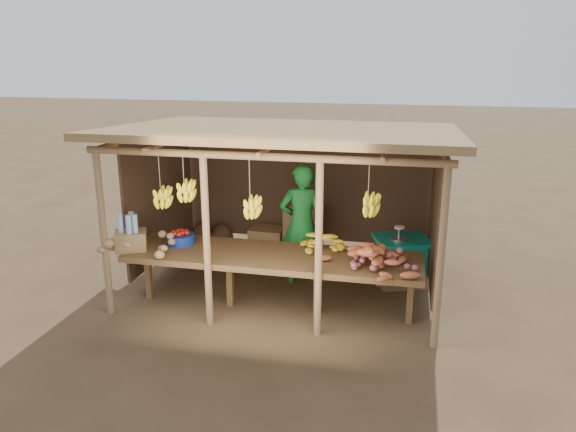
# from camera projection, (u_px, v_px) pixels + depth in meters

# --- Properties ---
(ground) EXTENTS (60.00, 60.00, 0.00)m
(ground) POSITION_uv_depth(u_px,v_px,m) (288.00, 282.00, 8.49)
(ground) COLOR brown
(ground) RESTS_ON ground
(stall_structure) EXTENTS (4.70, 3.50, 2.43)m
(stall_structure) POSITION_uv_depth(u_px,v_px,m) (286.00, 159.00, 7.85)
(stall_structure) COLOR #916F4B
(stall_structure) RESTS_ON ground
(counter) EXTENTS (3.90, 1.05, 0.80)m
(counter) POSITION_uv_depth(u_px,v_px,m) (273.00, 259.00, 7.39)
(counter) COLOR brown
(counter) RESTS_ON ground
(potato_heap) EXTENTS (1.15, 0.76, 0.37)m
(potato_heap) POSITION_uv_depth(u_px,v_px,m) (141.00, 239.00, 7.41)
(potato_heap) COLOR tan
(potato_heap) RESTS_ON counter
(sweet_potato_heap) EXTENTS (1.28, 0.97, 0.36)m
(sweet_potato_heap) POSITION_uv_depth(u_px,v_px,m) (367.00, 256.00, 6.80)
(sweet_potato_heap) COLOR #B8552F
(sweet_potato_heap) RESTS_ON counter
(onion_heap) EXTENTS (0.97, 0.75, 0.36)m
(onion_heap) POSITION_uv_depth(u_px,v_px,m) (387.00, 256.00, 6.79)
(onion_heap) COLOR #A75159
(onion_heap) RESTS_ON counter
(banana_pile) EXTENTS (0.64, 0.43, 0.35)m
(banana_pile) POSITION_uv_depth(u_px,v_px,m) (322.00, 238.00, 7.48)
(banana_pile) COLOR yellow
(banana_pile) RESTS_ON counter
(tomato_basin) EXTENTS (0.38, 0.38, 0.20)m
(tomato_basin) POSITION_uv_depth(u_px,v_px,m) (181.00, 238.00, 7.76)
(tomato_basin) COLOR navy
(tomato_basin) RESTS_ON counter
(bottle_box) EXTENTS (0.50, 0.45, 0.51)m
(bottle_box) POSITION_uv_depth(u_px,v_px,m) (131.00, 236.00, 7.50)
(bottle_box) COLOR olive
(bottle_box) RESTS_ON counter
(vendor) EXTENTS (0.77, 0.64, 1.81)m
(vendor) POSITION_uv_depth(u_px,v_px,m) (301.00, 224.00, 8.32)
(vendor) COLOR #186F27
(vendor) RESTS_ON ground
(tarp_crate) EXTENTS (0.95, 0.88, 0.93)m
(tarp_crate) POSITION_uv_depth(u_px,v_px,m) (401.00, 259.00, 8.37)
(tarp_crate) COLOR brown
(tarp_crate) RESTS_ON ground
(carton_stack) EXTENTS (1.24, 0.53, 0.90)m
(carton_stack) POSITION_uv_depth(u_px,v_px,m) (291.00, 234.00, 9.47)
(carton_stack) COLOR olive
(carton_stack) RESTS_ON ground
(burlap_sacks) EXTENTS (0.76, 0.40, 0.54)m
(burlap_sacks) POSITION_uv_depth(u_px,v_px,m) (212.00, 236.00, 9.89)
(burlap_sacks) COLOR #4E3524
(burlap_sacks) RESTS_ON ground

